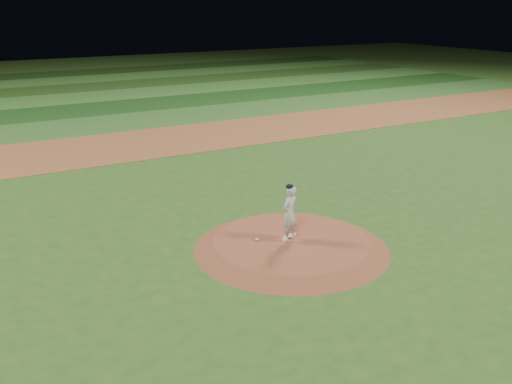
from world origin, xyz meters
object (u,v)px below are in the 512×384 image
pitching_rubber (290,236)px  rosin_bag (257,239)px  pitcher_on_mound (289,213)px  pitchers_mound (291,244)px

pitching_rubber → rosin_bag: size_ratio=4.75×
pitching_rubber → pitcher_on_mound: (-0.17, -0.22, 0.81)m
pitchers_mound → pitching_rubber: size_ratio=9.72×
pitchers_mound → rosin_bag: size_ratio=46.20×
pitchers_mound → pitching_rubber: pitching_rubber is taller
rosin_bag → pitcher_on_mound: bearing=-29.1°
pitching_rubber → pitchers_mound: bearing=-131.7°
pitchers_mound → pitcher_on_mound: bearing=154.3°
rosin_bag → pitcher_on_mound: (0.78, -0.44, 0.79)m
pitcher_on_mound → rosin_bag: bearing=150.9°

